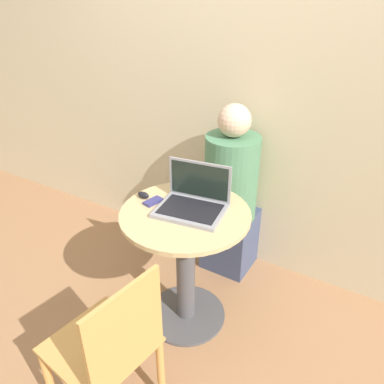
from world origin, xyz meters
TOP-DOWN VIEW (x-y plane):
  - ground_plane at (0.00, 0.00)m, footprint 12.00×12.00m
  - back_wall at (0.00, 0.76)m, footprint 7.00×0.05m
  - round_table at (0.00, 0.00)m, footprint 0.69×0.69m
  - laptop at (0.02, 0.05)m, footprint 0.38×0.31m
  - cell_phone at (-0.20, -0.01)m, footprint 0.07×0.11m
  - computer_mouse at (-0.28, 0.01)m, footprint 0.07×0.04m
  - chair_empty at (0.04, -0.68)m, footprint 0.45×0.45m
  - person_seated at (0.01, 0.61)m, footprint 0.34×0.53m

SIDE VIEW (x-z plane):
  - ground_plane at x=0.00m, z-range 0.00..0.00m
  - chair_empty at x=0.04m, z-range 0.02..0.87m
  - round_table at x=0.00m, z-range 0.11..0.86m
  - person_seated at x=0.01m, z-range -0.10..1.09m
  - cell_phone at x=-0.20m, z-range 0.75..0.77m
  - computer_mouse at x=-0.28m, z-range 0.75..0.79m
  - laptop at x=0.02m, z-range 0.68..0.92m
  - back_wall at x=0.00m, z-range 0.00..2.60m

